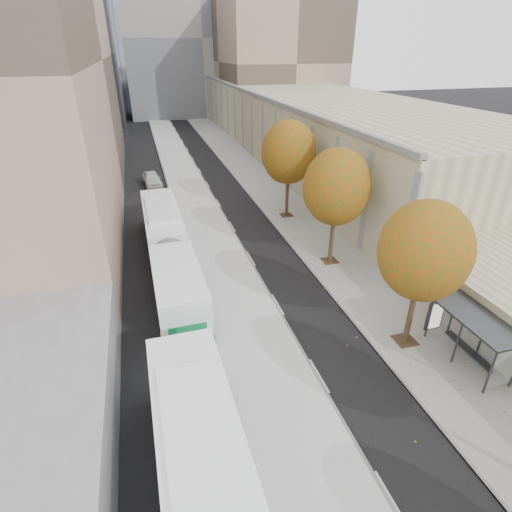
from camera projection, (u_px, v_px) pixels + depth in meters
name	position (u px, v px, depth m)	size (l,w,h in m)	color
bus_platform	(197.00, 208.00, 37.48)	(4.25, 150.00, 0.15)	#BDBDBD
sidewalk	(278.00, 200.00, 39.45)	(4.75, 150.00, 0.08)	gray
building_tan	(287.00, 112.00, 65.05)	(18.00, 92.00, 8.00)	gray
building_far_block	(196.00, 39.00, 84.84)	(30.00, 18.00, 30.00)	gray
bus_shelter	(478.00, 324.00, 18.38)	(1.90, 4.40, 2.53)	#383A3F
tree_c	(425.00, 251.00, 18.18)	(4.20, 4.20, 7.28)	black
tree_d	(337.00, 187.00, 25.73)	(4.40, 4.40, 7.60)	black
tree_e	(289.00, 152.00, 33.29)	(4.60, 4.60, 7.92)	black
bus_far	(168.00, 248.00, 26.59)	(2.88, 17.61, 2.93)	white
distant_car	(152.00, 179.00, 43.47)	(1.74, 4.32, 1.47)	silver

